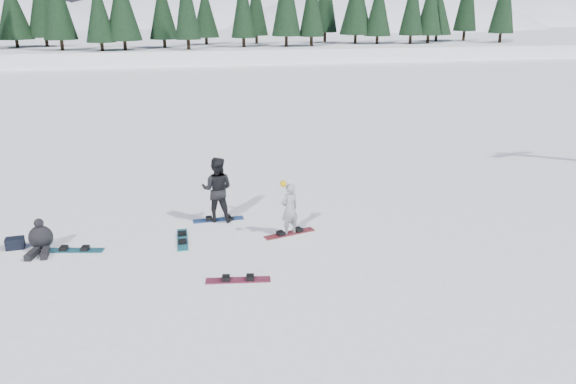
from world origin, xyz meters
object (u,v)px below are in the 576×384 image
at_px(seated_rider, 40,238).
at_px(snowboard_loose_c, 75,250).
at_px(snowboarder_woman, 289,209).
at_px(snowboard_loose_b, 238,280).
at_px(snowboard_loose_a, 182,240).
at_px(gear_bag, 15,243).
at_px(snowboarder_man, 217,189).

xyz_separation_m(seated_rider, snowboard_loose_c, (0.84, -0.24, -0.32)).
height_order(snowboarder_woman, snowboard_loose_b, snowboarder_woman).
relative_size(snowboard_loose_a, snowboard_loose_b, 1.00).
height_order(snowboarder_woman, snowboard_loose_a, snowboarder_woman).
xyz_separation_m(snowboard_loose_a, snowboard_loose_b, (1.18, -2.68, 0.00)).
relative_size(gear_bag, snowboard_loose_c, 0.30).
bearing_deg(snowboard_loose_a, snowboarder_man, -39.27).
xyz_separation_m(snowboarder_woman, snowboard_loose_b, (-1.76, -2.48, -0.74)).
height_order(snowboarder_man, snowboard_loose_b, snowboarder_man).
bearing_deg(snowboard_loose_c, snowboard_loose_b, -20.70).
relative_size(snowboarder_woman, snowboard_loose_b, 1.08).
bearing_deg(gear_bag, snowboard_loose_a, -4.93).
bearing_deg(snowboarder_woman, snowboard_loose_a, -26.15).
distance_m(snowboarder_man, snowboard_loose_b, 4.10).
bearing_deg(gear_bag, snowboard_loose_c, -17.78).
bearing_deg(gear_bag, snowboard_loose_b, -29.05).
bearing_deg(snowboarder_man, snowboard_loose_a, 67.72).
relative_size(snowboarder_woman, snowboard_loose_a, 1.08).
bearing_deg(snowboarder_man, snowboarder_woman, 158.92).
height_order(seated_rider, gear_bag, seated_rider).
relative_size(gear_bag, snowboard_loose_b, 0.30).
height_order(snowboard_loose_a, snowboard_loose_b, same).
height_order(gear_bag, snowboard_loose_c, gear_bag).
bearing_deg(seated_rider, snowboarder_man, 20.85).
distance_m(snowboarder_woman, snowboard_loose_c, 5.77).
bearing_deg(snowboarder_woman, gear_bag, -26.81).
height_order(gear_bag, snowboard_loose_a, gear_bag).
distance_m(snowboarder_woman, snowboard_loose_a, 3.04).
relative_size(snowboarder_man, snowboard_loose_b, 1.29).
distance_m(seated_rider, snowboard_loose_b, 5.56).
relative_size(snowboarder_woman, snowboarder_man, 0.84).
relative_size(seated_rider, snowboard_loose_c, 0.70).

